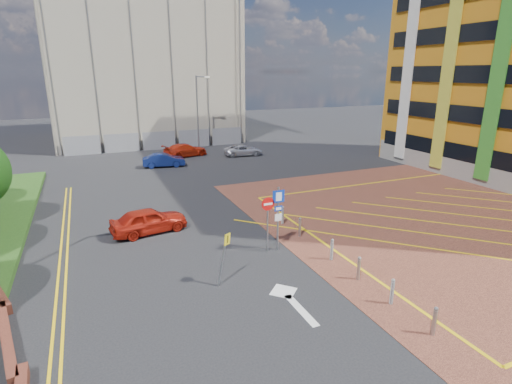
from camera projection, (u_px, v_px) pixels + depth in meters
ground at (277, 260)px, 18.54m from camera, size 140.00×140.00×0.00m
forecourt at (488, 218)px, 23.82m from camera, size 26.00×26.00×0.02m
lamp_back at (198, 110)px, 43.45m from camera, size 1.53×0.16×8.00m
sign_cluster at (274, 213)px, 18.95m from camera, size 1.17×0.12×3.20m
warning_sign at (224, 253)px, 15.99m from camera, size 0.67×0.40×2.25m
bollard_row at (340, 257)px, 17.80m from camera, size 0.14×11.14×0.90m
construction_building at (139, 50)px, 50.54m from camera, size 21.20×19.20×22.00m
construction_fence at (168, 140)px, 45.01m from camera, size 21.60×0.06×2.00m
car_red_left at (149, 220)px, 21.52m from camera, size 4.26×2.27×1.38m
car_blue_back at (164, 160)px, 36.52m from camera, size 3.93×1.88×1.24m
car_red_back at (185, 150)px, 40.98m from camera, size 4.90×2.97×1.33m
car_silver_back at (243, 150)px, 41.48m from camera, size 4.12×2.18×1.10m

